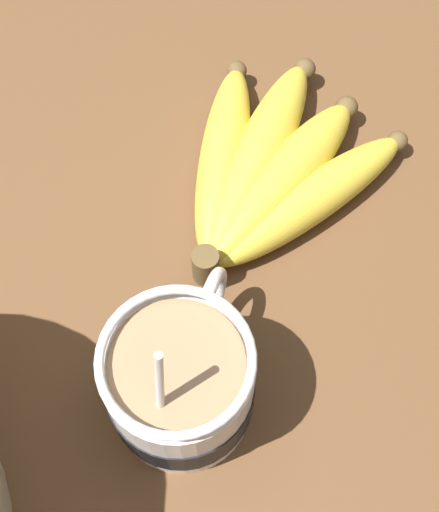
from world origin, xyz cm
name	(u,v)px	position (x,y,z in cm)	size (l,w,h in cm)	color
table	(194,384)	(0.00, 0.00, 1.72)	(130.84, 130.84, 3.43)	brown
coffee_mug	(185,386)	(-1.96, -0.28, 7.91)	(13.32, 9.69, 15.02)	silver
banana_bunch	(269,171)	(17.22, -0.21, 5.45)	(22.78, 18.09, 4.41)	brown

